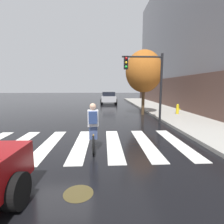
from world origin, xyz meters
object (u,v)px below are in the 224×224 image
Objects in this scene: manhole_cover at (78,193)px; traffic_light_near at (148,76)px; sedan_mid at (109,97)px; cyclist at (93,127)px; fire_hydrant at (177,109)px; street_tree_near at (144,72)px.

traffic_light_near reaches higher than manhole_cover.
cyclist is (-1.06, -17.68, 0.03)m from sedan_mid.
sedan_mid is 17.71m from cyclist.
traffic_light_near is 5.38× the size of fire_hydrant.
fire_hydrant is (5.06, -10.48, -0.28)m from sedan_mid.
manhole_cover is at bearing -114.55° from traffic_light_near.
cyclist is at bearing -93.42° from sedan_mid.
traffic_light_near is at bearing 56.35° from cyclist.
manhole_cover is at bearing -93.51° from sedan_mid.
street_tree_near reaches higher than traffic_light_near.
fire_hydrant is at bearing 40.59° from traffic_light_near.
fire_hydrant reaches higher than manhole_cover.
cyclist is (0.18, 2.47, 0.84)m from manhole_cover.
sedan_mid is 11.64m from fire_hydrant.
street_tree_near is (2.49, -9.80, 2.62)m from sedan_mid.
cyclist is 5.82m from traffic_light_near.
traffic_light_near is (1.97, -13.13, 2.05)m from sedan_mid.
manhole_cover is 0.13× the size of street_tree_near.
manhole_cover is 20.21m from sedan_mid.
sedan_mid is 0.90× the size of street_tree_near.
manhole_cover is 0.14× the size of sedan_mid.
sedan_mid is at bearing 104.23° from street_tree_near.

